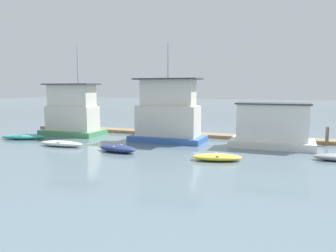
{
  "coord_description": "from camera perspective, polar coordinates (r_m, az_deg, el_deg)",
  "views": [
    {
      "loc": [
        9.95,
        -26.99,
        4.73
      ],
      "look_at": [
        0.0,
        -1.0,
        1.4
      ],
      "focal_mm": 35.0,
      "sensor_mm": 36.0,
      "label": 1
    }
  ],
  "objects": [
    {
      "name": "ground_plane",
      "position": [
        29.15,
        0.7,
        -2.52
      ],
      "size": [
        200.0,
        200.0,
        0.0
      ],
      "primitive_type": "plane",
      "color": "slate"
    },
    {
      "name": "dock_walkway",
      "position": [
        32.1,
        2.67,
        -1.39
      ],
      "size": [
        33.8,
        1.66,
        0.3
      ],
      "primitive_type": "cube",
      "color": "#846B4C",
      "rests_on": "ground_plane"
    },
    {
      "name": "houseboat_green",
      "position": [
        33.7,
        -16.35,
        2.28
      ],
      "size": [
        5.99,
        3.27,
        8.71
      ],
      "color": "#4C9360",
      "rests_on": "ground_plane"
    },
    {
      "name": "houseboat_blue",
      "position": [
        28.55,
        -0.02,
        1.95
      ],
      "size": [
        6.45,
        3.37,
        8.43
      ],
      "color": "#3866B7",
      "rests_on": "ground_plane"
    },
    {
      "name": "houseboat_white",
      "position": [
        27.06,
        17.7,
        -0.16
      ],
      "size": [
        6.38,
        3.33,
        3.49
      ],
      "color": "white",
      "rests_on": "ground_plane"
    },
    {
      "name": "dinghy_teal",
      "position": [
        32.54,
        -23.92,
        -1.72
      ],
      "size": [
        4.15,
        2.38,
        0.46
      ],
      "color": "teal",
      "rests_on": "ground_plane"
    },
    {
      "name": "dinghy_white",
      "position": [
        27.54,
        -18.09,
        -2.93
      ],
      "size": [
        3.85,
        1.29,
        0.45
      ],
      "color": "white",
      "rests_on": "ground_plane"
    },
    {
      "name": "dinghy_navy",
      "position": [
        24.28,
        -8.77,
        -3.88
      ],
      "size": [
        3.37,
        1.81,
        0.51
      ],
      "color": "navy",
      "rests_on": "ground_plane"
    },
    {
      "name": "dinghy_yellow",
      "position": [
        21.48,
        8.52,
        -5.37
      ],
      "size": [
        3.45,
        2.15,
        0.44
      ],
      "color": "yellow",
      "rests_on": "ground_plane"
    },
    {
      "name": "mooring_post_far_left",
      "position": [
        29.48,
        25.97,
        -1.6
      ],
      "size": [
        0.26,
        0.26,
        1.53
      ],
      "primitive_type": "cylinder",
      "color": "brown",
      "rests_on": "ground_plane"
    }
  ]
}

